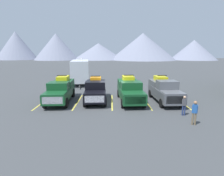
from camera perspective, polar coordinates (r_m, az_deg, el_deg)
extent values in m
plane|color=#3F4244|center=(18.08, 0.01, -4.25)|extent=(240.00, 240.00, 0.00)
cube|color=#144723|center=(18.45, -16.08, -1.55)|extent=(2.27, 5.94, 0.87)
cube|color=#144723|center=(16.36, -17.78, -1.60)|extent=(1.98, 1.73, 0.08)
cube|color=#144723|center=(17.79, -16.59, 0.60)|extent=(1.94, 1.61, 0.75)
cube|color=slate|center=(17.20, -17.06, 0.34)|extent=(1.75, 0.30, 0.55)
cube|color=#144723|center=(19.82, -15.19, 1.50)|extent=(2.07, 2.78, 0.57)
cube|color=silver|center=(15.72, -18.39, -3.77)|extent=(1.69, 0.14, 0.61)
cylinder|color=black|center=(16.48, -14.41, -4.56)|extent=(0.32, 0.92, 0.91)
cylinder|color=black|center=(16.94, -20.49, -4.50)|extent=(0.32, 0.92, 0.91)
cylinder|color=black|center=(20.27, -12.27, -1.46)|extent=(0.32, 0.92, 0.91)
cylinder|color=black|center=(20.64, -17.27, -1.49)|extent=(0.32, 0.92, 0.91)
cube|color=yellow|center=(19.75, -15.27, 2.97)|extent=(1.17, 1.77, 0.45)
cylinder|color=black|center=(19.08, -14.33, 2.72)|extent=(0.20, 0.45, 0.44)
cylinder|color=black|center=(19.28, -16.93, 2.66)|extent=(0.20, 0.45, 0.44)
cylinder|color=black|center=(20.23, -13.69, 3.23)|extent=(0.20, 0.45, 0.44)
cylinder|color=black|center=(20.42, -16.16, 3.17)|extent=(0.20, 0.45, 0.44)
cube|color=black|center=(19.23, -15.63, 3.86)|extent=(0.99, 0.13, 0.08)
cube|color=black|center=(18.02, -5.25, -1.52)|extent=(2.24, 5.34, 0.86)
cube|color=black|center=(16.08, -5.52, -1.42)|extent=(1.97, 1.56, 0.08)
cube|color=black|center=(17.39, -5.36, 0.79)|extent=(1.92, 1.46, 0.80)
cube|color=slate|center=(16.85, -5.43, 0.58)|extent=(1.75, 0.31, 0.59)
cube|color=black|center=(19.27, -5.14, 1.41)|extent=(2.05, 2.51, 0.52)
cube|color=silver|center=(15.49, -5.59, -3.53)|extent=(1.68, 0.14, 0.60)
cylinder|color=black|center=(16.39, -2.26, -4.35)|extent=(0.32, 0.88, 0.87)
cylinder|color=black|center=(16.46, -8.62, -4.40)|extent=(0.32, 0.88, 0.87)
cylinder|color=black|center=(19.84, -2.42, -1.54)|extent=(0.32, 0.88, 0.87)
cylinder|color=black|center=(19.91, -7.67, -1.59)|extent=(0.32, 0.88, 0.87)
cube|color=orange|center=(19.19, -5.17, 2.83)|extent=(1.16, 1.60, 0.45)
cylinder|color=black|center=(18.66, -3.86, 2.59)|extent=(0.20, 0.45, 0.44)
cylinder|color=black|center=(18.69, -6.59, 2.55)|extent=(0.20, 0.45, 0.44)
cylinder|color=black|center=(19.71, -3.82, 3.06)|extent=(0.20, 0.45, 0.44)
cylinder|color=black|center=(19.74, -6.41, 3.03)|extent=(0.20, 0.45, 0.44)
cube|color=black|center=(18.71, -5.23, 3.77)|extent=(0.99, 0.13, 0.08)
cube|color=#144723|center=(17.87, 5.76, -1.62)|extent=(2.33, 5.87, 0.92)
cube|color=#144723|center=(15.76, 6.95, -1.56)|extent=(2.04, 1.71, 0.08)
cube|color=#144723|center=(17.19, 6.08, 0.73)|extent=(2.00, 1.60, 0.77)
cube|color=slate|center=(16.60, 6.41, 0.47)|extent=(1.81, 0.31, 0.57)
cube|color=#144723|center=(19.23, 5.09, 1.61)|extent=(2.14, 2.75, 0.58)
cube|color=silver|center=(15.12, 7.42, -3.90)|extent=(1.74, 0.15, 0.64)
cylinder|color=black|center=(16.29, 10.07, -4.70)|extent=(0.32, 0.84, 0.83)
cylinder|color=black|center=(15.97, 3.45, -4.87)|extent=(0.32, 0.84, 0.83)
cylinder|color=black|center=(20.01, 7.54, -1.59)|extent=(0.32, 0.84, 0.83)
cylinder|color=black|center=(19.75, 2.16, -1.67)|extent=(0.32, 0.84, 0.83)
cube|color=yellow|center=(19.15, 5.12, 3.14)|extent=(1.21, 1.75, 0.45)
cylinder|color=black|center=(18.65, 6.78, 2.86)|extent=(0.20, 0.45, 0.44)
cylinder|color=black|center=(18.51, 3.96, 2.85)|extent=(0.20, 0.45, 0.44)
cylinder|color=black|center=(19.79, 6.20, 3.37)|extent=(0.20, 0.45, 0.44)
cylinder|color=black|center=(19.66, 3.55, 3.37)|extent=(0.20, 0.45, 0.44)
cube|color=black|center=(18.63, 5.35, 4.06)|extent=(1.03, 0.13, 0.08)
cube|color=#595B60|center=(18.49, 16.35, -1.56)|extent=(2.20, 5.62, 0.96)
cube|color=#595B60|center=(16.56, 18.72, -1.36)|extent=(1.92, 1.64, 0.08)
cube|color=#595B60|center=(17.85, 17.04, 0.90)|extent=(1.88, 1.53, 0.84)
cube|color=slate|center=(17.31, 17.69, 0.68)|extent=(1.70, 0.32, 0.62)
cube|color=#595B60|center=(19.73, 15.05, 1.53)|extent=(2.01, 2.64, 0.54)
cube|color=silver|center=(16.00, 19.59, -3.59)|extent=(1.63, 0.14, 0.67)
cylinder|color=black|center=(17.24, 21.11, -4.45)|extent=(0.32, 0.82, 0.81)
cylinder|color=black|center=(16.60, 15.51, -4.68)|extent=(0.32, 0.82, 0.81)
cylinder|color=black|center=(20.61, 16.88, -1.63)|extent=(0.32, 0.82, 0.81)
cylinder|color=black|center=(20.08, 12.13, -1.73)|extent=(0.32, 0.82, 0.81)
cube|color=yellow|center=(19.65, 15.13, 2.96)|extent=(1.14, 1.68, 0.45)
cylinder|color=black|center=(19.27, 16.86, 2.68)|extent=(0.20, 0.45, 0.44)
cylinder|color=black|center=(18.99, 14.41, 2.69)|extent=(0.20, 0.45, 0.44)
cylinder|color=black|center=(20.32, 15.80, 3.17)|extent=(0.20, 0.45, 0.44)
cylinder|color=black|center=(20.05, 13.46, 3.19)|extent=(0.20, 0.45, 0.44)
cube|color=black|center=(19.17, 15.61, 3.86)|extent=(0.96, 0.13, 0.08)
cube|color=gold|center=(19.13, -20.86, -4.13)|extent=(0.12, 5.50, 0.01)
cube|color=gold|center=(18.22, -10.77, -4.33)|extent=(0.12, 5.50, 0.01)
cube|color=gold|center=(17.92, 0.02, -4.39)|extent=(0.12, 5.50, 0.01)
cube|color=gold|center=(18.26, 10.78, -4.30)|extent=(0.12, 5.50, 0.01)
cube|color=gold|center=(19.20, 20.82, -4.08)|extent=(0.12, 5.50, 0.01)
cube|color=silver|center=(28.07, -10.01, 5.49)|extent=(3.29, 7.02, 3.06)
cube|color=brown|center=(28.14, -12.56, 5.72)|extent=(0.83, 6.45, 0.24)
cube|color=silver|center=(28.97, -10.04, 9.00)|extent=(0.68, 0.77, 0.30)
cube|color=#333333|center=(24.39, -10.25, 0.46)|extent=(0.27, 1.21, 0.12)
cylinder|color=black|center=(27.47, -7.59, 1.90)|extent=(0.31, 0.78, 0.76)
cylinder|color=black|center=(27.57, -12.31, 1.77)|extent=(0.31, 0.78, 0.76)
cylinder|color=black|center=(29.07, -7.59, 2.43)|extent=(0.31, 0.78, 0.76)
cylinder|color=black|center=(29.16, -12.05, 2.31)|extent=(0.31, 0.78, 0.76)
cylinder|color=#726047|center=(13.55, 24.17, -8.88)|extent=(0.12, 0.12, 0.85)
cylinder|color=#726047|center=(13.58, 24.90, -8.90)|extent=(0.12, 0.12, 0.85)
cube|color=#2659A5|center=(13.34, 24.80, -5.96)|extent=(0.29, 0.26, 0.60)
sphere|color=#9E704C|center=(13.23, 24.95, -4.24)|extent=(0.23, 0.23, 0.23)
cylinder|color=#2659A5|center=(13.33, 24.21, -6.06)|extent=(0.10, 0.10, 0.54)
cylinder|color=#2659A5|center=(13.37, 25.37, -6.11)|extent=(0.10, 0.10, 0.54)
cylinder|color=navy|center=(15.15, 21.46, -6.65)|extent=(0.12, 0.12, 0.79)
cylinder|color=navy|center=(15.19, 22.06, -6.66)|extent=(0.12, 0.12, 0.79)
cube|color=#4C4C51|center=(14.98, 21.96, -4.18)|extent=(0.26, 0.22, 0.56)
sphere|color=tan|center=(14.89, 22.07, -2.74)|extent=(0.22, 0.22, 0.22)
cylinder|color=#4C4C51|center=(14.96, 21.47, -4.28)|extent=(0.09, 0.09, 0.51)
cylinder|color=#4C4C51|center=(15.02, 22.42, -4.30)|extent=(0.09, 0.09, 0.51)
cone|color=gray|center=(128.40, -28.10, 11.78)|extent=(24.27, 24.27, 17.01)
cone|color=gray|center=(114.94, -17.24, 12.40)|extent=(26.02, 26.02, 15.48)
cone|color=gray|center=(113.91, -4.31, 11.49)|extent=(30.93, 30.93, 9.93)
cone|color=gray|center=(111.60, 9.70, 12.82)|extent=(39.24, 39.24, 15.60)
cone|color=gray|center=(119.88, 24.45, 10.93)|extent=(26.80, 26.80, 11.67)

